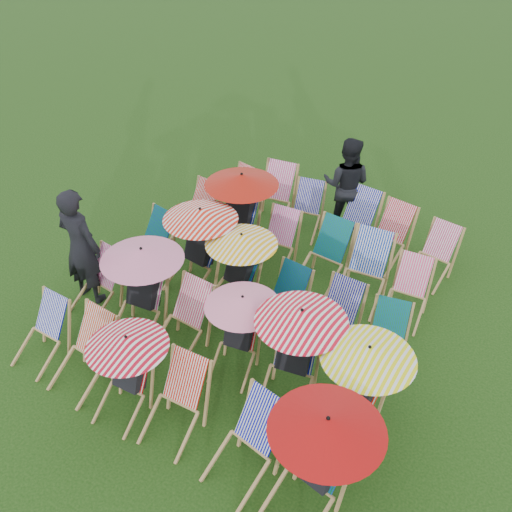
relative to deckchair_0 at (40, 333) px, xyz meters
The scene contains 33 objects.
ground 3.01m from the deckchair_0, 49.06° to the left, with size 100.00×100.00×0.00m, color black.
deckchair_0 is the anchor object (origin of this frame).
deckchair_1 0.79m from the deckchair_0, ahead, with size 0.67×0.91×0.95m.
deckchair_2 1.59m from the deckchair_0, ahead, with size 0.98×1.03×1.16m.
deckchair_3 2.26m from the deckchair_0, ahead, with size 0.65×0.88×0.92m.
deckchair_4 3.28m from the deckchair_0, ahead, with size 0.76×0.96×0.95m.
deckchair_5 4.09m from the deckchair_0, ahead, with size 1.16×1.24×1.38m.
deckchair_6 1.17m from the deckchair_0, 96.36° to the left, with size 0.65×0.86×0.88m.
deckchair_7 1.42m from the deckchair_0, 56.98° to the left, with size 1.14×1.22×1.35m.
deckchair_8 1.88m from the deckchair_0, 38.56° to the left, with size 0.67×0.90×0.94m.
deckchair_9 2.66m from the deckchair_0, 28.68° to the left, with size 0.98×1.06×1.16m.
deckchair_10 3.41m from the deckchair_0, 21.73° to the left, with size 1.13×1.23×1.34m.
deckchair_11 4.19m from the deckchair_0, 16.75° to the left, with size 1.08×1.15×1.28m.
deckchair_12 2.30m from the deckchair_0, 92.87° to the left, with size 0.74×0.94×0.94m.
deckchair_13 2.55m from the deckchair_0, 71.97° to the left, with size 1.13×1.20×1.35m.
deckchair_14 2.82m from the deckchair_0, 55.67° to the left, with size 1.05×1.12×1.24m.
deckchair_15 3.31m from the deckchair_0, 43.54° to the left, with size 0.65×0.86×0.88m.
deckchair_16 3.97m from the deckchair_0, 36.23° to the left, with size 0.60×0.84×0.90m.
deckchair_17 4.60m from the deckchair_0, 31.00° to the left, with size 0.70×0.87×0.84m.
deckchair_18 3.51m from the deckchair_0, 91.01° to the left, with size 0.66×0.88×0.92m.
deckchair_19 3.59m from the deckchair_0, 76.74° to the left, with size 1.21×1.28×1.43m.
deckchair_20 3.84m from the deckchair_0, 65.72° to the left, with size 0.65×0.86×0.89m.
deckchair_21 4.28m from the deckchair_0, 55.32° to the left, with size 0.71×0.94×0.98m.
deckchair_22 4.67m from the deckchair_0, 47.82° to the left, with size 0.76×1.00×1.02m.
deckchair_23 5.16m from the deckchair_0, 41.94° to the left, with size 0.65×0.85×0.87m.
deckchair_24 4.53m from the deckchair_0, 89.09° to the left, with size 0.68×0.85×0.82m.
deckchair_25 4.70m from the deckchair_0, 79.77° to the left, with size 0.79×1.01×1.01m.
deckchair_26 4.86m from the deckchair_0, 71.97° to the left, with size 0.72×0.89×0.87m.
deckchair_27 5.21m from the deckchair_0, 62.24° to the left, with size 0.74×0.97×0.99m.
deckchair_28 5.51m from the deckchair_0, 56.35° to the left, with size 0.74×0.94×0.94m.
deckchair_29 5.96m from the deckchair_0, 49.63° to the left, with size 0.67×0.85×0.86m.
person_left 1.41m from the deckchair_0, 108.41° to the left, with size 0.69×0.45×1.89m, color black.
person_rear 5.53m from the deckchair_0, 68.46° to the left, with size 0.84×0.66×1.74m, color black.
Camera 1 is at (3.43, -5.34, 5.79)m, focal length 40.00 mm.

